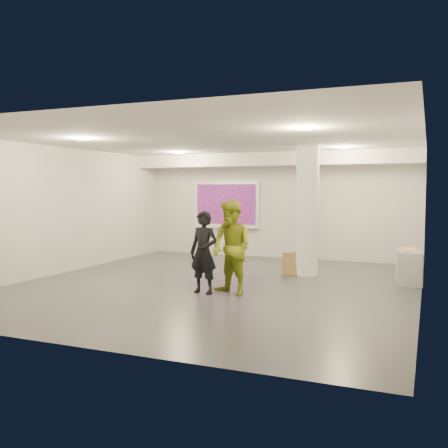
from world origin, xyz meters
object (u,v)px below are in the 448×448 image
at_px(woman, 204,252).
at_px(projection_screen, 226,205).
at_px(credenza, 409,266).
at_px(man, 232,248).
at_px(column, 307,211).

bearing_deg(woman, projection_screen, 115.35).
bearing_deg(projection_screen, credenza, -26.58).
height_order(credenza, man, man).
bearing_deg(credenza, column, 174.70).
distance_m(credenza, woman, 4.52).
bearing_deg(projection_screen, column, -40.56).
relative_size(column, projection_screen, 1.43).
distance_m(projection_screen, woman, 5.68).
xyz_separation_m(projection_screen, credenza, (5.32, -2.66, -1.18)).
bearing_deg(man, woman, -145.65).
bearing_deg(column, man, -107.83).
relative_size(projection_screen, credenza, 1.77).
height_order(column, projection_screen, column).
height_order(projection_screen, man, projection_screen).
height_order(column, credenza, column).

